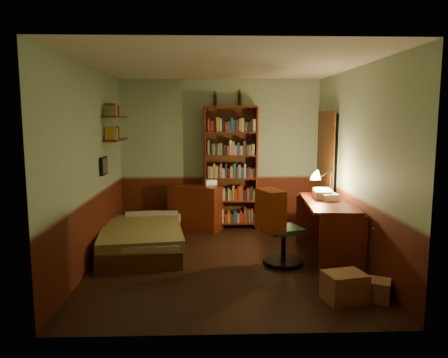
{
  "coord_description": "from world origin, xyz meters",
  "views": [
    {
      "loc": [
        -0.21,
        -5.69,
        1.93
      ],
      "look_at": [
        0.0,
        0.25,
        1.1
      ],
      "focal_mm": 35.0,
      "sensor_mm": 36.0,
      "label": 1
    }
  ],
  "objects_px": {
    "dresser": "(196,208)",
    "bookshelf": "(231,168)",
    "desk": "(327,229)",
    "desk_lamp": "(331,179)",
    "mini_stereo": "(209,181)",
    "cardboard_box_a": "(344,287)",
    "bed": "(143,228)",
    "office_chair": "(284,224)",
    "cardboard_box_b": "(375,290)"
  },
  "relations": [
    {
      "from": "desk",
      "to": "desk_lamp",
      "type": "distance_m",
      "value": 0.77
    },
    {
      "from": "bed",
      "to": "mini_stereo",
      "type": "bearing_deg",
      "value": 45.65
    },
    {
      "from": "dresser",
      "to": "cardboard_box_a",
      "type": "bearing_deg",
      "value": -38.83
    },
    {
      "from": "bed",
      "to": "cardboard_box_a",
      "type": "distance_m",
      "value": 3.14
    },
    {
      "from": "desk",
      "to": "cardboard_box_a",
      "type": "relative_size",
      "value": 3.55
    },
    {
      "from": "mini_stereo",
      "to": "desk",
      "type": "xyz_separation_m",
      "value": [
        1.64,
        -1.71,
        -0.44
      ]
    },
    {
      "from": "desk_lamp",
      "to": "cardboard_box_b",
      "type": "relative_size",
      "value": 1.63
    },
    {
      "from": "dresser",
      "to": "cardboard_box_b",
      "type": "bearing_deg",
      "value": -33.97
    },
    {
      "from": "dresser",
      "to": "mini_stereo",
      "type": "height_order",
      "value": "mini_stereo"
    },
    {
      "from": "desk",
      "to": "office_chair",
      "type": "relative_size",
      "value": 1.35
    },
    {
      "from": "bed",
      "to": "cardboard_box_a",
      "type": "bearing_deg",
      "value": -44.8
    },
    {
      "from": "dresser",
      "to": "desk",
      "type": "bearing_deg",
      "value": -17.38
    },
    {
      "from": "desk",
      "to": "bookshelf",
      "type": "bearing_deg",
      "value": 132.05
    },
    {
      "from": "bookshelf",
      "to": "office_chair",
      "type": "bearing_deg",
      "value": -75.96
    },
    {
      "from": "desk_lamp",
      "to": "office_chair",
      "type": "bearing_deg",
      "value": -118.95
    },
    {
      "from": "bookshelf",
      "to": "desk",
      "type": "xyz_separation_m",
      "value": [
        1.27,
        -1.67,
        -0.67
      ]
    },
    {
      "from": "cardboard_box_b",
      "to": "desk",
      "type": "bearing_deg",
      "value": 94.67
    },
    {
      "from": "mini_stereo",
      "to": "cardboard_box_a",
      "type": "distance_m",
      "value": 3.58
    },
    {
      "from": "dresser",
      "to": "mini_stereo",
      "type": "xyz_separation_m",
      "value": [
        0.24,
        0.12,
        0.45
      ]
    },
    {
      "from": "dresser",
      "to": "bookshelf",
      "type": "height_order",
      "value": "bookshelf"
    },
    {
      "from": "dresser",
      "to": "desk",
      "type": "xyz_separation_m",
      "value": [
        1.88,
        -1.59,
        0.01
      ]
    },
    {
      "from": "desk",
      "to": "office_chair",
      "type": "bearing_deg",
      "value": -151.27
    },
    {
      "from": "office_chair",
      "to": "cardboard_box_a",
      "type": "height_order",
      "value": "office_chair"
    },
    {
      "from": "mini_stereo",
      "to": "desk_lamp",
      "type": "distance_m",
      "value": 2.23
    },
    {
      "from": "cardboard_box_a",
      "to": "bookshelf",
      "type": "bearing_deg",
      "value": 108.37
    },
    {
      "from": "desk_lamp",
      "to": "office_chair",
      "type": "distance_m",
      "value": 1.16
    },
    {
      "from": "mini_stereo",
      "to": "cardboard_box_b",
      "type": "bearing_deg",
      "value": -82.91
    },
    {
      "from": "desk_lamp",
      "to": "cardboard_box_a",
      "type": "bearing_deg",
      "value": -79.77
    },
    {
      "from": "bookshelf",
      "to": "desk_lamp",
      "type": "bearing_deg",
      "value": -45.77
    },
    {
      "from": "dresser",
      "to": "bookshelf",
      "type": "xyz_separation_m",
      "value": [
        0.61,
        0.08,
        0.68
      ]
    },
    {
      "from": "dresser",
      "to": "cardboard_box_a",
      "type": "distance_m",
      "value": 3.51
    },
    {
      "from": "bookshelf",
      "to": "bed",
      "type": "bearing_deg",
      "value": -142.39
    },
    {
      "from": "office_chair",
      "to": "cardboard_box_a",
      "type": "bearing_deg",
      "value": -87.4
    },
    {
      "from": "bookshelf",
      "to": "cardboard_box_a",
      "type": "relative_size",
      "value": 5.13
    },
    {
      "from": "desk",
      "to": "desk_lamp",
      "type": "height_order",
      "value": "desk_lamp"
    },
    {
      "from": "desk",
      "to": "desk_lamp",
      "type": "bearing_deg",
      "value": 75.68
    },
    {
      "from": "office_chair",
      "to": "mini_stereo",
      "type": "bearing_deg",
      "value": 98.23
    },
    {
      "from": "dresser",
      "to": "cardboard_box_a",
      "type": "relative_size",
      "value": 2.1
    },
    {
      "from": "mini_stereo",
      "to": "desk_lamp",
      "type": "height_order",
      "value": "desk_lamp"
    },
    {
      "from": "desk_lamp",
      "to": "cardboard_box_a",
      "type": "relative_size",
      "value": 1.23
    },
    {
      "from": "dresser",
      "to": "desk_lamp",
      "type": "xyz_separation_m",
      "value": [
        2.01,
        -1.21,
        0.66
      ]
    },
    {
      "from": "mini_stereo",
      "to": "cardboard_box_a",
      "type": "relative_size",
      "value": 0.55
    },
    {
      "from": "mini_stereo",
      "to": "cardboard_box_b",
      "type": "distance_m",
      "value": 3.71
    },
    {
      "from": "mini_stereo",
      "to": "cardboard_box_a",
      "type": "bearing_deg",
      "value": -87.94
    },
    {
      "from": "bookshelf",
      "to": "desk",
      "type": "height_order",
      "value": "bookshelf"
    },
    {
      "from": "mini_stereo",
      "to": "bookshelf",
      "type": "bearing_deg",
      "value": -28.0
    },
    {
      "from": "bookshelf",
      "to": "cardboard_box_a",
      "type": "xyz_separation_m",
      "value": [
        1.05,
        -3.17,
        -0.91
      ]
    },
    {
      "from": "cardboard_box_a",
      "to": "cardboard_box_b",
      "type": "height_order",
      "value": "cardboard_box_a"
    },
    {
      "from": "bookshelf",
      "to": "desk_lamp",
      "type": "relative_size",
      "value": 4.16
    },
    {
      "from": "office_chair",
      "to": "desk_lamp",
      "type": "bearing_deg",
      "value": 22.47
    }
  ]
}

